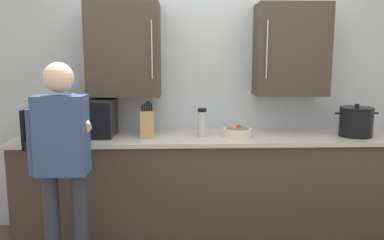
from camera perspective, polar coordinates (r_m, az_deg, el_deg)
back_wall_tiled at (r=3.65m, az=2.17°, el=5.10°), size 4.33×0.44×2.52m
counter_unit at (r=3.52m, az=2.45°, el=-9.89°), size 3.32×0.64×0.94m
microwave_oven at (r=3.50m, az=-16.68°, el=0.29°), size 0.60×0.80×0.32m
stock_pot at (r=3.64m, az=22.98°, el=-0.24°), size 0.38×0.28×0.28m
knife_block at (r=3.33m, az=-6.58°, el=-0.54°), size 0.11×0.15×0.32m
thermos_flask at (r=3.34m, az=1.49°, el=-0.35°), size 0.08×0.08×0.25m
fruit_bowl at (r=3.39m, az=6.67°, el=-1.72°), size 0.25×0.25×0.09m
person_figure at (r=2.81m, az=-18.50°, el=-5.08°), size 0.44×0.56×1.59m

